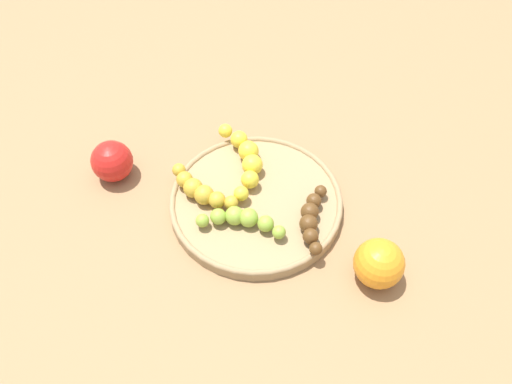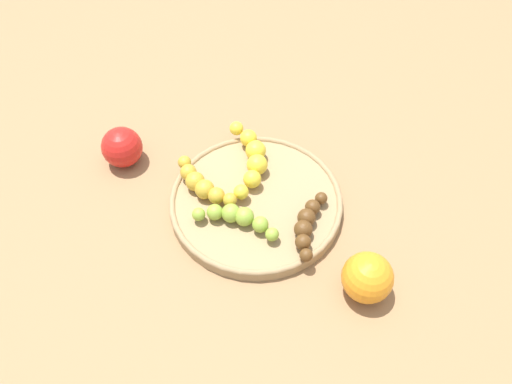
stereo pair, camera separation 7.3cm
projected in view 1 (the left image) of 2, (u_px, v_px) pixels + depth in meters
name	position (u px, v px, depth m)	size (l,w,h in m)	color
ground_plane	(256.00, 206.00, 0.88)	(2.40, 2.40, 0.00)	#936D47
fruit_bowl	(256.00, 202.00, 0.87)	(0.29, 0.29, 0.02)	#A08259
banana_green	(242.00, 220.00, 0.82)	(0.05, 0.14, 0.03)	#8CAD38
banana_overripe	(312.00, 218.00, 0.83)	(0.13, 0.05, 0.03)	#593819
banana_yellow	(245.00, 159.00, 0.90)	(0.16, 0.10, 0.04)	yellow
banana_spotted	(200.00, 190.00, 0.86)	(0.07, 0.13, 0.03)	gold
orange_fruit	(379.00, 263.00, 0.77)	(0.08, 0.08, 0.08)	orange
apple_red	(112.00, 161.00, 0.90)	(0.07, 0.07, 0.07)	red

